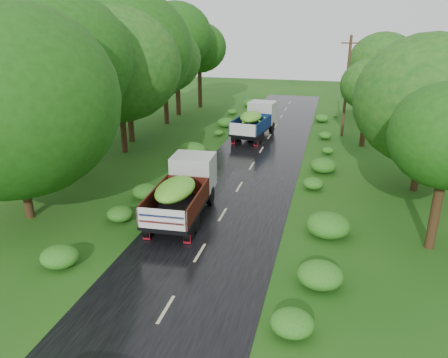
% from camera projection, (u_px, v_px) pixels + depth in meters
% --- Properties ---
extents(ground, '(120.00, 120.00, 0.00)m').
position_uv_depth(ground, '(166.00, 310.00, 15.17)').
color(ground, '#12410E').
rests_on(ground, ground).
extents(road, '(6.50, 80.00, 0.02)m').
position_uv_depth(road, '(206.00, 242.00, 19.71)').
color(road, black).
rests_on(road, ground).
extents(road_lines, '(0.12, 69.60, 0.00)m').
position_uv_depth(road_lines, '(212.00, 232.00, 20.61)').
color(road_lines, '#BFB78C').
rests_on(road_lines, road).
extents(truck_near, '(2.54, 6.41, 2.65)m').
position_uv_depth(truck_near, '(184.00, 188.00, 21.83)').
color(truck_near, black).
rests_on(truck_near, ground).
extents(truck_far, '(2.97, 6.51, 2.64)m').
position_uv_depth(truck_far, '(256.00, 119.00, 36.46)').
color(truck_far, black).
rests_on(truck_far, ground).
extents(utility_pole, '(1.44, 0.26, 8.20)m').
position_uv_depth(utility_pole, '(347.00, 86.00, 35.76)').
color(utility_pole, '#382616').
rests_on(utility_pole, ground).
extents(trees_left, '(5.76, 33.50, 9.53)m').
position_uv_depth(trees_left, '(125.00, 59.00, 32.01)').
color(trees_left, black).
rests_on(trees_left, ground).
extents(trees_right, '(6.02, 32.14, 7.07)m').
position_uv_depth(trees_right, '(401.00, 86.00, 29.89)').
color(trees_right, black).
rests_on(trees_right, ground).
extents(shrubs, '(11.90, 44.00, 0.70)m').
position_uv_depth(shrubs, '(246.00, 171.00, 27.77)').
color(shrubs, '#196919').
rests_on(shrubs, ground).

